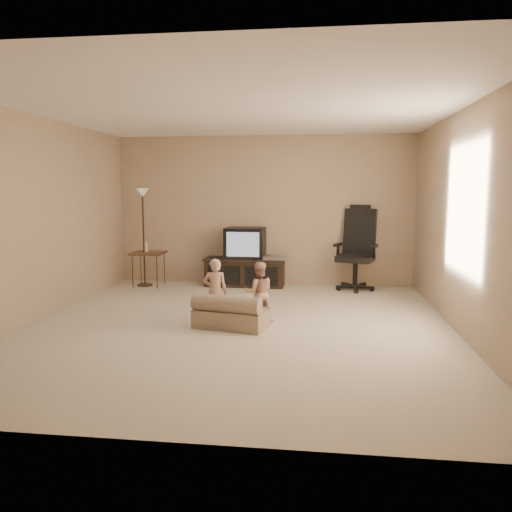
{
  "coord_description": "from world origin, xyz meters",
  "views": [
    {
      "loc": [
        0.93,
        -5.67,
        1.61
      ],
      "look_at": [
        0.14,
        0.6,
        0.76
      ],
      "focal_mm": 35.0,
      "sensor_mm": 36.0,
      "label": 1
    }
  ],
  "objects_px": {
    "floor_lamp": "(143,215)",
    "tv_stand": "(245,262)",
    "toddler_left": "(215,292)",
    "child_sofa": "(230,314)",
    "office_chair": "(357,259)",
    "side_table": "(148,253)",
    "toddler_right": "(259,292)"
  },
  "relations": [
    {
      "from": "floor_lamp",
      "to": "tv_stand",
      "type": "bearing_deg",
      "value": 7.36
    },
    {
      "from": "toddler_left",
      "to": "child_sofa",
      "type": "bearing_deg",
      "value": 135.64
    },
    {
      "from": "tv_stand",
      "to": "toddler_left",
      "type": "bearing_deg",
      "value": -89.32
    },
    {
      "from": "office_chair",
      "to": "tv_stand",
      "type": "bearing_deg",
      "value": -164.5
    },
    {
      "from": "child_sofa",
      "to": "floor_lamp",
      "type": "bearing_deg",
      "value": 140.77
    },
    {
      "from": "side_table",
      "to": "toddler_left",
      "type": "distance_m",
      "value": 2.72
    },
    {
      "from": "tv_stand",
      "to": "child_sofa",
      "type": "bearing_deg",
      "value": -84.79
    },
    {
      "from": "side_table",
      "to": "office_chair",
      "type": "bearing_deg",
      "value": 2.69
    },
    {
      "from": "side_table",
      "to": "toddler_left",
      "type": "relative_size",
      "value": 0.97
    },
    {
      "from": "floor_lamp",
      "to": "side_table",
      "type": "bearing_deg",
      "value": -2.89
    },
    {
      "from": "tv_stand",
      "to": "floor_lamp",
      "type": "xyz_separation_m",
      "value": [
        -1.68,
        -0.22,
        0.78
      ]
    },
    {
      "from": "child_sofa",
      "to": "side_table",
      "type": "bearing_deg",
      "value": 139.74
    },
    {
      "from": "office_chair",
      "to": "child_sofa",
      "type": "height_order",
      "value": "office_chair"
    },
    {
      "from": "floor_lamp",
      "to": "child_sofa",
      "type": "relative_size",
      "value": 1.79
    },
    {
      "from": "tv_stand",
      "to": "office_chair",
      "type": "bearing_deg",
      "value": -0.95
    },
    {
      "from": "toddler_left",
      "to": "side_table",
      "type": "bearing_deg",
      "value": -61.07
    },
    {
      "from": "tv_stand",
      "to": "floor_lamp",
      "type": "relative_size",
      "value": 0.85
    },
    {
      "from": "child_sofa",
      "to": "toddler_right",
      "type": "bearing_deg",
      "value": 54.17
    },
    {
      "from": "floor_lamp",
      "to": "office_chair",
      "type": "bearing_deg",
      "value": 2.58
    },
    {
      "from": "tv_stand",
      "to": "toddler_left",
      "type": "height_order",
      "value": "tv_stand"
    },
    {
      "from": "tv_stand",
      "to": "office_chair",
      "type": "distance_m",
      "value": 1.83
    },
    {
      "from": "side_table",
      "to": "child_sofa",
      "type": "distance_m",
      "value": 2.99
    },
    {
      "from": "toddler_left",
      "to": "toddler_right",
      "type": "bearing_deg",
      "value": -173.86
    },
    {
      "from": "office_chair",
      "to": "floor_lamp",
      "type": "xyz_separation_m",
      "value": [
        -3.5,
        -0.16,
        0.69
      ]
    },
    {
      "from": "office_chair",
      "to": "floor_lamp",
      "type": "height_order",
      "value": "floor_lamp"
    },
    {
      "from": "toddler_right",
      "to": "toddler_left",
      "type": "bearing_deg",
      "value": -0.12
    },
    {
      "from": "office_chair",
      "to": "toddler_right",
      "type": "xyz_separation_m",
      "value": [
        -1.32,
        -2.24,
        -0.11
      ]
    },
    {
      "from": "office_chair",
      "to": "toddler_right",
      "type": "relative_size",
      "value": 1.82
    },
    {
      "from": "tv_stand",
      "to": "toddler_left",
      "type": "xyz_separation_m",
      "value": [
        -0.01,
        -2.42,
        -0.01
      ]
    },
    {
      "from": "toddler_right",
      "to": "tv_stand",
      "type": "bearing_deg",
      "value": -91.09
    },
    {
      "from": "child_sofa",
      "to": "tv_stand",
      "type": "bearing_deg",
      "value": 106.61
    },
    {
      "from": "tv_stand",
      "to": "toddler_left",
      "type": "relative_size",
      "value": 1.73
    }
  ]
}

